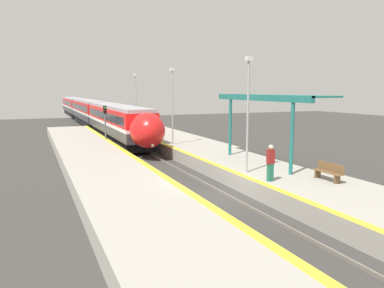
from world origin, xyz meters
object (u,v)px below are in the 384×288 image
(person_waiting, at_px, (270,162))
(railway_signal, at_px, (105,122))
(lamppost_mid, at_px, (172,102))
(lamppost_far, at_px, (136,99))
(lamppost_near, at_px, (248,108))
(platform_bench, at_px, (329,171))
(train, at_px, (90,111))

(person_waiting, height_order, railway_signal, railway_signal)
(lamppost_mid, xyz_separation_m, lamppost_far, (0.00, 11.65, 0.00))
(person_waiting, bearing_deg, lamppost_mid, 89.89)
(person_waiting, bearing_deg, railway_signal, 103.22)
(person_waiting, distance_m, lamppost_near, 3.39)
(lamppost_mid, distance_m, lamppost_far, 11.65)
(lamppost_near, bearing_deg, person_waiting, -90.66)
(platform_bench, distance_m, lamppost_near, 5.21)
(platform_bench, xyz_separation_m, lamppost_far, (-2.72, 26.54, 3.03))
(lamppost_near, relative_size, lamppost_mid, 1.00)
(lamppost_far, bearing_deg, platform_bench, -84.14)
(railway_signal, distance_m, lamppost_near, 17.68)
(person_waiting, bearing_deg, train, 93.37)
(lamppost_near, distance_m, lamppost_far, 23.29)
(lamppost_near, bearing_deg, train, 93.59)
(person_waiting, xyz_separation_m, lamppost_mid, (0.03, 13.87, 2.56))
(person_waiting, xyz_separation_m, lamppost_far, (0.03, 25.52, 2.56))
(lamppost_near, bearing_deg, lamppost_far, 90.00)
(person_waiting, distance_m, lamppost_far, 25.65)
(train, bearing_deg, person_waiting, -86.63)
(lamppost_near, bearing_deg, platform_bench, -50.07)
(train, xyz_separation_m, lamppost_far, (2.56, -17.55, 2.21))
(platform_bench, height_order, lamppost_mid, lamppost_mid)
(train, relative_size, lamppost_near, 10.34)
(railway_signal, relative_size, lamppost_mid, 0.63)
(train, xyz_separation_m, railway_signal, (-1.98, -23.87, 0.25))
(railway_signal, bearing_deg, lamppost_mid, -49.58)
(platform_bench, xyz_separation_m, lamppost_mid, (-2.72, 14.90, 3.03))
(platform_bench, distance_m, lamppost_far, 26.86)
(railway_signal, height_order, lamppost_mid, lamppost_mid)
(platform_bench, relative_size, lamppost_near, 0.29)
(train, bearing_deg, lamppost_far, -81.70)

